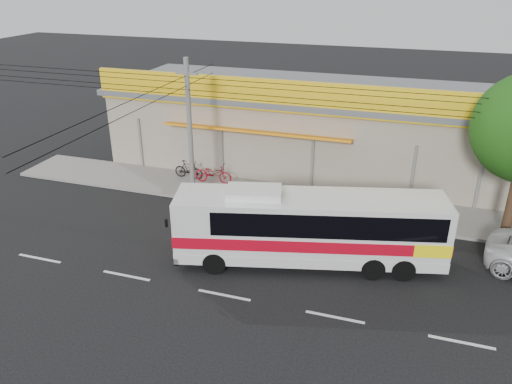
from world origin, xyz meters
TOP-DOWN VIEW (x-y plane):
  - ground at (0.00, 0.00)m, footprint 120.00×120.00m
  - sidewalk at (0.00, 6.00)m, footprint 30.00×3.20m
  - lane_markings at (0.00, -2.50)m, footprint 50.00×0.12m
  - storefront_building at (-0.01, 11.54)m, footprint 22.60×9.20m
  - coach_bus at (2.54, 0.59)m, footprint 10.54×4.65m
  - motorbike_red at (-4.13, 6.54)m, footprint 2.08×0.80m
  - motorbike_dark at (-5.64, 6.71)m, footprint 1.70×0.53m
  - utility_pole at (-4.22, 4.20)m, footprint 34.00×14.00m

SIDE VIEW (x-z plane):
  - ground at x=0.00m, z-range 0.00..0.00m
  - lane_markings at x=0.00m, z-range -0.01..0.01m
  - sidewalk at x=0.00m, z-range 0.00..0.15m
  - motorbike_dark at x=-5.64m, z-range 0.15..1.16m
  - motorbike_red at x=-4.13m, z-range 0.15..1.23m
  - coach_bus at x=2.54m, z-range 0.11..3.29m
  - storefront_building at x=-0.01m, z-range -0.55..5.15m
  - utility_pole at x=-4.22m, z-range 2.31..9.43m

